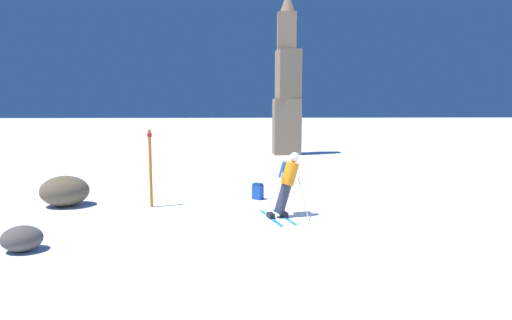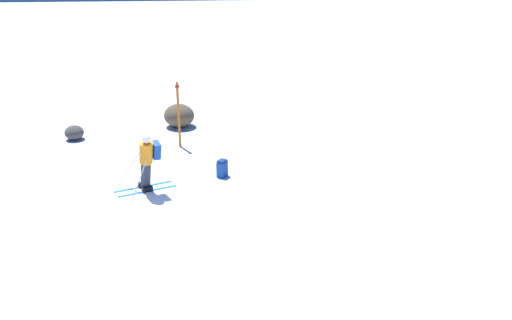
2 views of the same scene
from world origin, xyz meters
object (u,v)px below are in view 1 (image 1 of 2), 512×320
(skier, at_px, (287,181))
(exposed_boulder_1, at_px, (22,239))
(rock_pillar, at_px, (287,88))
(exposed_boulder_0, at_px, (65,191))
(spare_backpack, at_px, (258,191))
(trail_marker, at_px, (150,165))

(skier, xyz_separation_m, exposed_boulder_1, (-5.54, -2.11, -0.68))
(rock_pillar, bearing_deg, exposed_boulder_0, -122.85)
(spare_backpack, height_order, trail_marker, trail_marker)
(skier, xyz_separation_m, spare_backpack, (-0.58, 2.09, -0.68))
(rock_pillar, bearing_deg, spare_backpack, -102.87)
(rock_pillar, bearing_deg, trail_marker, -113.98)
(skier, distance_m, trail_marker, 3.91)
(skier, relative_size, spare_backpack, 3.40)
(skier, height_order, exposed_boulder_0, skier)
(spare_backpack, relative_size, exposed_boulder_0, 0.37)
(spare_backpack, height_order, exposed_boulder_0, exposed_boulder_0)
(exposed_boulder_1, relative_size, trail_marker, 0.35)
(spare_backpack, bearing_deg, skier, 145.59)
(exposed_boulder_1, xyz_separation_m, trail_marker, (1.87, 3.45, 0.95))
(skier, height_order, spare_backpack, skier)
(rock_pillar, distance_m, trail_marker, 15.07)
(skier, height_order, trail_marker, trail_marker)
(exposed_boulder_0, distance_m, exposed_boulder_1, 3.84)
(spare_backpack, bearing_deg, exposed_boulder_1, 80.47)
(rock_pillar, height_order, spare_backpack, rock_pillar)
(skier, bearing_deg, exposed_boulder_0, 152.09)
(rock_pillar, bearing_deg, skier, -98.95)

